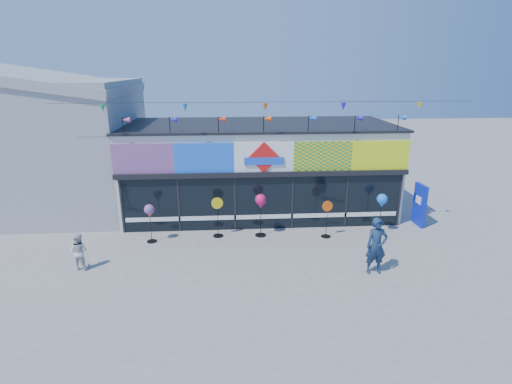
{
  "coord_description": "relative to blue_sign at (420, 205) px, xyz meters",
  "views": [
    {
      "loc": [
        -1.4,
        -12.25,
        6.54
      ],
      "look_at": [
        -0.42,
        2.0,
        2.08
      ],
      "focal_mm": 28.0,
      "sensor_mm": 36.0,
      "label": 1
    }
  ],
  "objects": [
    {
      "name": "spinner_4",
      "position": [
        -1.99,
        -0.78,
        0.44
      ],
      "size": [
        0.43,
        0.43,
        1.69
      ],
      "color": "black",
      "rests_on": "ground"
    },
    {
      "name": "adult_man",
      "position": [
        -3.36,
        -4.01,
        0.05
      ],
      "size": [
        0.71,
        0.47,
        1.92
      ],
      "primitive_type": "imported",
      "rotation": [
        0.0,
        0.0,
        0.02
      ],
      "color": "#172B47",
      "rests_on": "ground"
    },
    {
      "name": "blue_sign",
      "position": [
        0.0,
        0.0,
        0.0
      ],
      "size": [
        0.18,
        0.91,
        1.82
      ],
      "rotation": [
        0.0,
        0.0,
        0.04
      ],
      "color": "#0C21BC",
      "rests_on": "ground"
    },
    {
      "name": "child",
      "position": [
        -13.22,
        -3.06,
        -0.28
      ],
      "size": [
        0.68,
        0.48,
        1.28
      ],
      "primitive_type": "imported",
      "rotation": [
        0.0,
        0.0,
        2.93
      ],
      "color": "silver",
      "rests_on": "ground"
    },
    {
      "name": "spinner_1",
      "position": [
        -8.63,
        -0.65,
        -0.04
      ],
      "size": [
        0.46,
        0.42,
        1.64
      ],
      "color": "black",
      "rests_on": "ground"
    },
    {
      "name": "spinner_3",
      "position": [
        -4.28,
        -1.01,
        -0.11
      ],
      "size": [
        0.43,
        0.39,
        1.52
      ],
      "color": "black",
      "rests_on": "ground"
    },
    {
      "name": "spinner_2",
      "position": [
        -6.9,
        -0.7,
        0.5
      ],
      "size": [
        0.45,
        0.45,
        1.77
      ],
      "color": "black",
      "rests_on": "ground"
    },
    {
      "name": "neighbour_building",
      "position": [
        -16.72,
        3.61,
        2.29
      ],
      "size": [
        8.18,
        7.2,
        6.87
      ],
      "color": "gray",
      "rests_on": "ground"
    },
    {
      "name": "kite_shop",
      "position": [
        -6.72,
        2.55,
        1.13
      ],
      "size": [
        16.0,
        5.7,
        5.31
      ],
      "color": "silver",
      "rests_on": "ground"
    },
    {
      "name": "ground",
      "position": [
        -6.72,
        -3.39,
        -0.91
      ],
      "size": [
        80.0,
        80.0,
        0.0
      ],
      "primitive_type": "plane",
      "color": "slate",
      "rests_on": "ground"
    },
    {
      "name": "spinner_0",
      "position": [
        -11.21,
        -1.01,
        0.32
      ],
      "size": [
        0.39,
        0.39,
        1.54
      ],
      "color": "black",
      "rests_on": "ground"
    }
  ]
}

